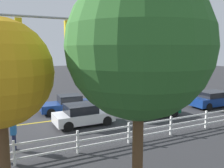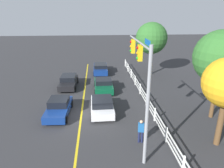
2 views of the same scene
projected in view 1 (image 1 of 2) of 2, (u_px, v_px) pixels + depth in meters
ground_plane at (70, 119)px, 17.67m from camera, size 120.00×120.00×0.00m
lane_center_stripe at (117, 112)px, 19.43m from camera, size 28.00×0.16×0.01m
signal_assembly at (4, 52)px, 11.48m from camera, size 6.21×0.37×7.09m
car_0 at (83, 115)px, 16.15m from camera, size 3.95×2.04×1.43m
car_1 at (139, 97)px, 22.44m from camera, size 4.38×1.99×1.37m
car_2 at (214, 99)px, 21.38m from camera, size 4.72×2.06×1.39m
car_3 at (151, 108)px, 18.23m from camera, size 4.24×2.09×1.41m
car_4 at (68, 104)px, 19.46m from camera, size 4.34×2.03×1.40m
pedestrian at (14, 133)px, 11.95m from camera, size 0.33×0.44×1.69m
white_rail_fence at (151, 129)px, 13.57m from camera, size 26.10×0.10×1.15m
tree_1 at (139, 47)px, 6.78m from camera, size 4.21×4.21×7.23m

